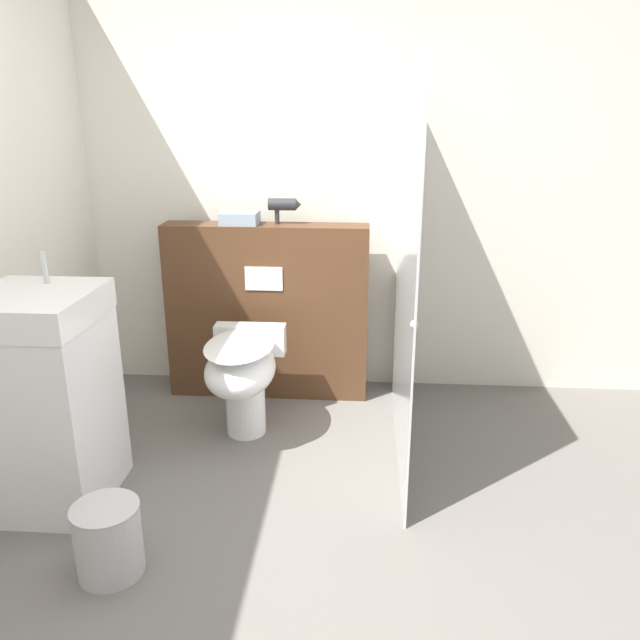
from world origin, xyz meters
TOP-DOWN VIEW (x-y plane):
  - ground_plane at (0.00, 0.00)m, footprint 12.00×12.00m
  - wall_back at (0.00, 2.06)m, footprint 8.00×0.06m
  - partition_panel at (-0.28, 1.84)m, footprint 1.22×0.22m
  - shower_glass at (0.50, 1.27)m, footprint 0.04×1.53m
  - toilet at (-0.33, 1.26)m, footprint 0.40×0.63m
  - sink_vanity at (-1.08, 0.64)m, footprint 0.50×0.54m
  - hair_drier at (-0.17, 1.86)m, footprint 0.19×0.07m
  - folded_towel at (-0.43, 1.84)m, footprint 0.22×0.18m
  - waste_bin at (-0.64, 0.17)m, footprint 0.26×0.26m

SIDE VIEW (x-z plane):
  - ground_plane at x=0.00m, z-range 0.00..0.00m
  - waste_bin at x=-0.64m, z-range 0.00..0.29m
  - toilet at x=-0.33m, z-range 0.10..0.66m
  - sink_vanity at x=-1.08m, z-range -0.07..1.05m
  - partition_panel at x=-0.28m, z-range 0.00..1.07m
  - shower_glass at x=0.50m, z-range 0.00..1.90m
  - folded_towel at x=-0.43m, z-range 1.07..1.14m
  - hair_drier at x=-0.17m, z-range 1.10..1.25m
  - wall_back at x=0.00m, z-range 0.00..2.50m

